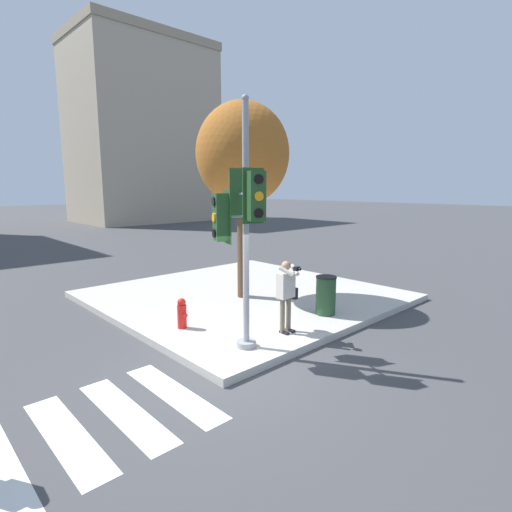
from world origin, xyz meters
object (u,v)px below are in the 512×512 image
object	(u,v)px
person_photographer	(287,290)
trash_bin	(326,295)
fire_hydrant	(182,313)
traffic_signal_pole	(240,216)
street_tree	(243,156)

from	to	relation	value
person_photographer	trash_bin	bearing A→B (deg)	6.19
person_photographer	fire_hydrant	xyz separation A→B (m)	(-1.58, 1.83, -0.62)
fire_hydrant	trash_bin	world-z (taller)	trash_bin
person_photographer	trash_bin	distance (m)	1.77
fire_hydrant	trash_bin	bearing A→B (deg)	-26.68
person_photographer	traffic_signal_pole	bearing A→B (deg)	178.94
street_tree	trash_bin	bearing A→B (deg)	-80.87
person_photographer	trash_bin	world-z (taller)	person_photographer
fire_hydrant	traffic_signal_pole	bearing A→B (deg)	-82.14
traffic_signal_pole	trash_bin	xyz separation A→B (m)	(3.02, 0.16, -2.18)
traffic_signal_pole	fire_hydrant	size ratio (longest dim) A/B	6.93
street_tree	fire_hydrant	distance (m)	4.84
trash_bin	traffic_signal_pole	bearing A→B (deg)	-176.99
traffic_signal_pole	street_tree	size ratio (longest dim) A/B	0.88
person_photographer	fire_hydrant	distance (m)	2.50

